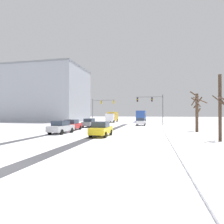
# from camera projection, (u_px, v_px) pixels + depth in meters

# --- Properties ---
(wheel_track_left_lane) EXTENTS (1.12, 39.34, 0.01)m
(wheel_track_left_lane) POSITION_uv_depth(u_px,v_px,m) (106.00, 132.00, 25.86)
(wheel_track_left_lane) COLOR #424247
(wheel_track_left_lane) RESTS_ON ground
(wheel_track_right_lane) EXTENTS (0.98, 39.34, 0.01)m
(wheel_track_right_lane) POSITION_uv_depth(u_px,v_px,m) (66.00, 131.00, 27.12)
(wheel_track_right_lane) COLOR #424247
(wheel_track_right_lane) RESTS_ON ground
(sidewalk_kerb_right) EXTENTS (4.00, 39.34, 0.12)m
(sidewalk_kerb_right) POSITION_uv_depth(u_px,v_px,m) (183.00, 135.00, 22.05)
(sidewalk_kerb_right) COLOR white
(sidewalk_kerb_right) RESTS_ON ground
(traffic_signal_far_left) EXTENTS (6.40, 0.63, 6.50)m
(traffic_signal_far_left) POSITION_uv_depth(u_px,v_px,m) (100.00, 106.00, 50.71)
(traffic_signal_far_left) COLOR #56565B
(traffic_signal_far_left) RESTS_ON ground
(traffic_signal_near_right) EXTENTS (5.70, 0.53, 6.50)m
(traffic_signal_near_right) POSITION_uv_depth(u_px,v_px,m) (153.00, 104.00, 40.13)
(traffic_signal_near_right) COLOR #56565B
(traffic_signal_near_right) RESTS_ON ground
(car_white_lead) EXTENTS (1.84, 4.10, 1.62)m
(car_white_lead) POSITION_uv_depth(u_px,v_px,m) (141.00, 122.00, 40.01)
(car_white_lead) COLOR silver
(car_white_lead) RESTS_ON ground
(car_grey_second) EXTENTS (1.95, 4.16, 1.62)m
(car_grey_second) POSITION_uv_depth(u_px,v_px,m) (90.00, 123.00, 35.18)
(car_grey_second) COLOR slate
(car_grey_second) RESTS_ON ground
(car_red_third) EXTENTS (1.88, 4.13, 1.62)m
(car_red_third) POSITION_uv_depth(u_px,v_px,m) (72.00, 125.00, 28.40)
(car_red_third) COLOR red
(car_red_third) RESTS_ON ground
(car_silver_fourth) EXTENTS (2.01, 4.19, 1.62)m
(car_silver_fourth) POSITION_uv_depth(u_px,v_px,m) (61.00, 127.00, 23.75)
(car_silver_fourth) COLOR #B7BABF
(car_silver_fourth) RESTS_ON ground
(car_yellow_cab_fifth) EXTENTS (1.86, 4.11, 1.62)m
(car_yellow_cab_fifth) POSITION_uv_depth(u_px,v_px,m) (101.00, 129.00, 20.83)
(car_yellow_cab_fifth) COLOR yellow
(car_yellow_cab_fifth) RESTS_ON ground
(bus_oncoming) EXTENTS (2.70, 11.01, 3.38)m
(bus_oncoming) POSITION_uv_depth(u_px,v_px,m) (141.00, 115.00, 58.39)
(bus_oncoming) COLOR #284793
(bus_oncoming) RESTS_ON ground
(box_truck_delivery) EXTENTS (2.38, 7.43, 3.02)m
(box_truck_delivery) POSITION_uv_depth(u_px,v_px,m) (112.00, 117.00, 55.08)
(box_truck_delivery) COLOR silver
(box_truck_delivery) RESTS_ON ground
(bare_tree_sidewalk_near) EXTENTS (1.61, 1.17, 6.06)m
(bare_tree_sidewalk_near) POSITION_uv_depth(u_px,v_px,m) (220.00, 107.00, 16.94)
(bare_tree_sidewalk_near) COLOR #423023
(bare_tree_sidewalk_near) RESTS_ON ground
(bare_tree_sidewalk_mid) EXTENTS (2.09, 2.00, 5.60)m
(bare_tree_sidewalk_mid) POSITION_uv_depth(u_px,v_px,m) (197.00, 110.00, 25.72)
(bare_tree_sidewalk_mid) COLOR #4C3828
(bare_tree_sidewalk_mid) RESTS_ON ground
(office_building_far_left_block) EXTENTS (23.74, 18.07, 17.55)m
(office_building_far_left_block) POSITION_uv_depth(u_px,v_px,m) (48.00, 95.00, 62.00)
(office_building_far_left_block) COLOR #9399A3
(office_building_far_left_block) RESTS_ON ground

